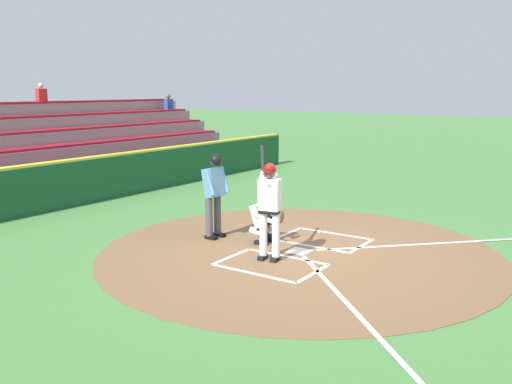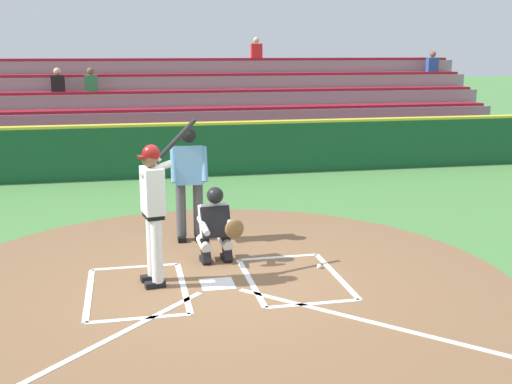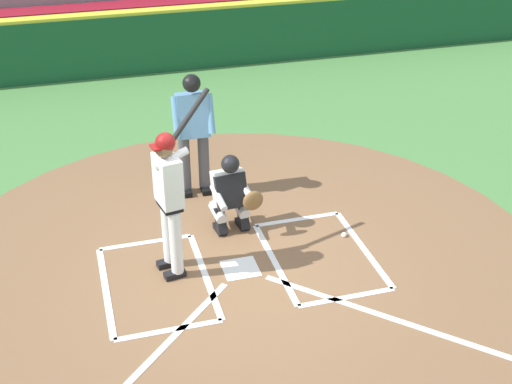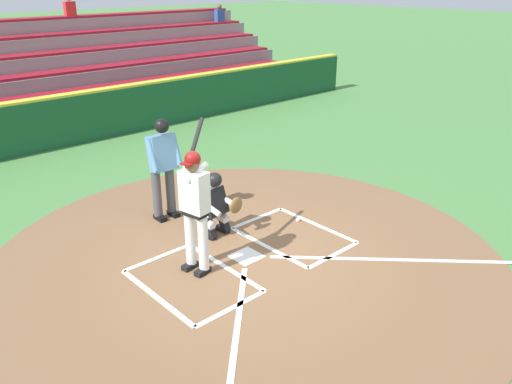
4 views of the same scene
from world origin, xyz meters
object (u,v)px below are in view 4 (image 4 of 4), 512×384
(catcher, at_px, (215,203))
(plate_umpire, at_px, (163,162))
(batter, at_px, (195,203))
(baseball, at_px, (298,220))

(catcher, height_order, plate_umpire, plate_umpire)
(batter, height_order, plate_umpire, batter)
(batter, height_order, catcher, batter)
(plate_umpire, bearing_deg, baseball, 133.98)
(batter, relative_size, catcher, 1.88)
(plate_umpire, xyz_separation_m, baseball, (-1.65, 1.71, -1.04))
(batter, bearing_deg, catcher, -141.91)
(batter, height_order, baseball, batter)
(plate_umpire, bearing_deg, catcher, 103.34)
(catcher, relative_size, plate_umpire, 0.61)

